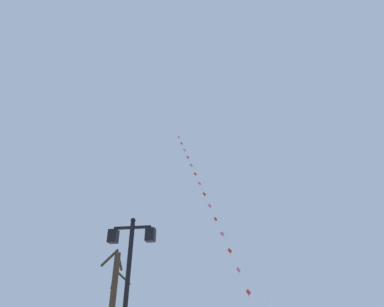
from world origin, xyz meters
TOP-DOWN VIEW (x-y plane):
  - twin_lantern_lamp_post at (-2.74, 6.48)m, footprint 1.47×0.28m
  - kite_train at (-2.23, 23.61)m, footprint 8.27×13.31m
  - bare_tree at (-5.66, 12.93)m, footprint 1.43×1.07m

SIDE VIEW (x-z plane):
  - bare_tree at x=-5.66m, z-range 0.11..5.15m
  - twin_lantern_lamp_post at x=-2.74m, z-range 0.89..5.46m
  - kite_train at x=-2.23m, z-range 0.54..22.85m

